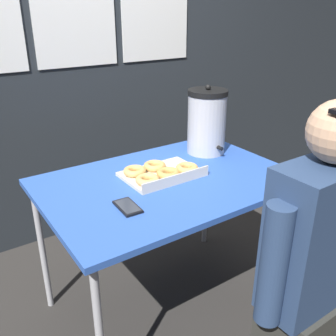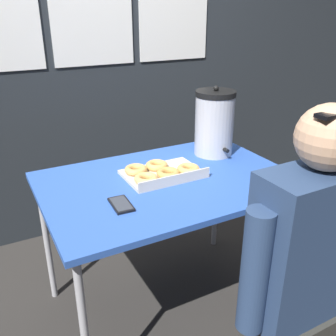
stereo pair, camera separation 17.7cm
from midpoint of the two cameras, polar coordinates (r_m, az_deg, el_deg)
The scene contains 7 objects.
ground_plane at distance 2.24m, azimuth 2.43°, elevation -19.92°, with size 12.00×12.00×0.00m, color #2D2B28.
back_wall at distance 2.62m, azimuth -9.47°, elevation 17.12°, with size 6.00×0.11×2.51m.
folding_table at distance 1.82m, azimuth 2.81°, elevation -3.31°, with size 1.19×0.81×0.77m.
donut_box at distance 1.82m, azimuth 1.72°, elevation -0.75°, with size 0.39×0.27×0.05m.
coffee_urn at distance 2.09m, azimuth 9.52°, elevation 6.75°, with size 0.22×0.25×0.38m.
cell_phone at distance 1.57m, azimuth -3.96°, elevation -5.64°, with size 0.08×0.15×0.01m.
person_seated at distance 1.54m, azimuth 23.18°, elevation -15.82°, with size 0.58×0.24×1.27m.
Camera 2 is at (-0.76, -1.44, 1.53)m, focal length 40.00 mm.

